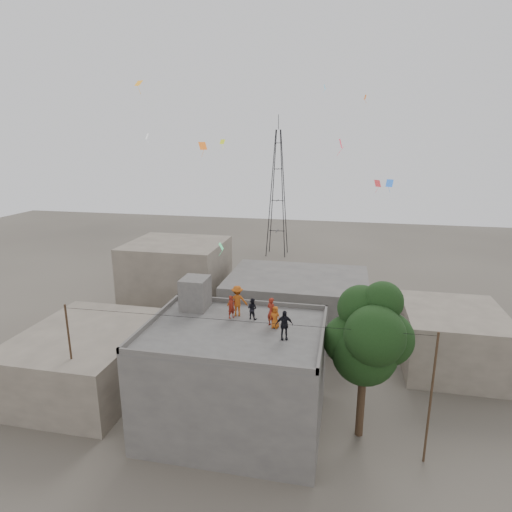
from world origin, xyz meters
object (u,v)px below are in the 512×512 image
at_px(tree, 369,337).
at_px(person_dark_adult, 284,325).
at_px(stair_head_box, 195,293).
at_px(person_red_adult, 271,312).
at_px(transmission_tower, 278,194).

distance_m(tree, person_dark_adult, 4.69).
xyz_separation_m(stair_head_box, tree, (10.57, -2.00, -1.00)).
height_order(tree, person_red_adult, tree).
bearing_deg(tree, person_dark_adult, -164.57).
distance_m(stair_head_box, tree, 10.80).
xyz_separation_m(tree, person_red_adult, (-5.41, 0.34, 0.85)).
height_order(tree, transmission_tower, transmission_tower).
relative_size(stair_head_box, tree, 0.22).
relative_size(tree, transmission_tower, 0.45).
height_order(stair_head_box, transmission_tower, transmission_tower).
bearing_deg(tree, person_red_adult, 176.45).
height_order(stair_head_box, tree, tree).
bearing_deg(tree, stair_head_box, 169.26).
bearing_deg(stair_head_box, person_red_adult, -17.93).
relative_size(person_red_adult, person_dark_adult, 1.05).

